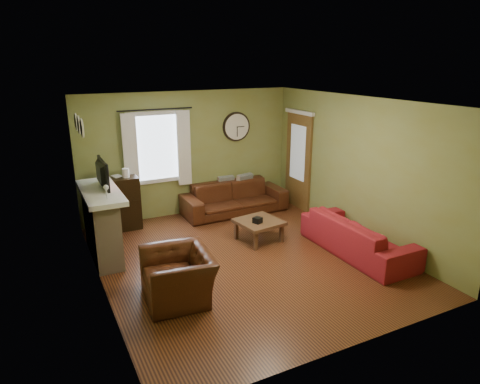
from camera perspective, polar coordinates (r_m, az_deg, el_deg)
name	(u,v)px	position (r m, az deg, el deg)	size (l,w,h in m)	color
floor	(245,259)	(7.28, 0.72, -8.87)	(4.60, 5.20, 0.00)	#4E2714
ceiling	(246,102)	(6.56, 0.80, 11.97)	(4.60, 5.20, 0.00)	white
wall_left	(96,206)	(6.14, -18.67, -1.76)	(0.00, 5.20, 2.60)	olive
wall_right	(358,169)	(8.09, 15.40, 3.02)	(0.00, 5.20, 2.60)	olive
wall_back	(189,154)	(9.12, -6.81, 5.10)	(4.60, 0.00, 2.60)	olive
wall_front	(357,245)	(4.79, 15.33, -6.88)	(4.60, 0.00, 2.60)	olive
fireplace	(102,226)	(7.49, -17.95, -4.38)	(0.40, 1.40, 1.10)	tan
firebox	(115,238)	(7.61, -16.37, -5.92)	(0.04, 0.60, 0.55)	black
mantel	(100,192)	(7.31, -18.15, -0.04)	(0.58, 1.60, 0.08)	white
tv	(99,177)	(7.40, -18.33, 1.88)	(0.60, 0.08, 0.35)	black
tv_screen	(103,173)	(7.39, -17.76, 2.38)	(0.02, 0.62, 0.36)	#994C3F
medallion_left	(82,128)	(6.70, -20.33, 8.01)	(0.28, 0.28, 0.03)	white
medallion_mid	(79,125)	(7.05, -20.69, 8.38)	(0.28, 0.28, 0.03)	white
medallion_right	(76,122)	(7.39, -21.01, 8.71)	(0.28, 0.28, 0.03)	white
window_pane	(156,147)	(8.85, -11.08, 5.85)	(1.00, 0.02, 1.30)	silver
curtain_rod	(156,109)	(8.64, -11.19, 10.75)	(0.03, 0.03, 1.50)	black
curtain_left	(130,153)	(8.64, -14.39, 5.01)	(0.28, 0.04, 1.55)	silver
curtain_right	(184,148)	(8.93, -7.48, 5.80)	(0.28, 0.04, 1.55)	silver
wall_clock	(237,127)	(9.41, -0.44, 8.69)	(0.64, 0.06, 0.64)	white
door	(298,161)	(9.54, 7.78, 4.06)	(0.05, 0.90, 2.10)	brown
bookshelf	(117,205)	(8.60, -16.12, -1.63)	(0.88, 0.37, 1.04)	black
book	(113,181)	(8.57, -16.56, 1.36)	(0.17, 0.23, 0.02)	#533622
sofa_brown	(234,198)	(9.28, -0.77, -0.79)	(2.25, 0.88, 0.66)	#3D1C0E
pillow_left	(244,183)	(9.62, 0.56, 1.25)	(0.40, 0.12, 0.40)	gray
pillow_right	(226,184)	(9.52, -1.92, 1.07)	(0.37, 0.11, 0.37)	gray
sofa_red	(358,236)	(7.63, 15.41, -5.63)	(2.18, 0.85, 0.64)	maroon
armchair	(178,276)	(6.09, -8.24, -11.03)	(1.04, 0.91, 0.67)	#3D1C0E
coffee_table	(259,231)	(7.89, 2.52, -5.15)	(0.74, 0.74, 0.40)	#533622
tissue_box	(257,223)	(7.70, 2.34, -4.11)	(0.14, 0.14, 0.10)	black
wine_glass_a	(107,192)	(6.75, -17.35, -0.04)	(0.08, 0.08, 0.22)	white
wine_glass_b	(106,192)	(6.79, -17.41, 0.03)	(0.07, 0.07, 0.21)	white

